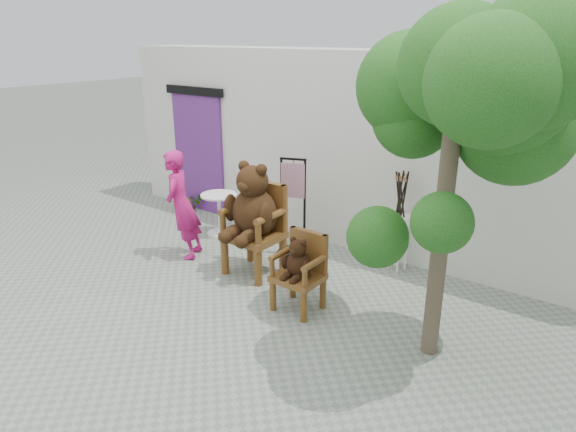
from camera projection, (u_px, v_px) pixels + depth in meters
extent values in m
plane|color=gray|center=(223.00, 310.00, 6.33)|extent=(60.00, 60.00, 0.00)
cube|color=silver|center=(354.00, 148.00, 8.17)|extent=(9.00, 1.00, 3.00)
cube|color=#5D2775|center=(199.00, 153.00, 9.60)|extent=(1.20, 0.08, 2.20)
cube|color=black|center=(194.00, 91.00, 9.18)|extent=(1.40, 0.06, 0.15)
cylinder|color=#513011|center=(225.00, 257.00, 7.22)|extent=(0.11, 0.11, 0.51)
cylinder|color=#513011|center=(250.00, 245.00, 7.63)|extent=(0.11, 0.11, 0.51)
cylinder|color=#513011|center=(258.00, 268.00, 6.87)|extent=(0.11, 0.11, 0.51)
cylinder|color=#513011|center=(283.00, 255.00, 7.29)|extent=(0.11, 0.11, 0.51)
cube|color=#513011|center=(254.00, 236.00, 7.15)|extent=(0.73, 0.67, 0.10)
cube|color=#513011|center=(266.00, 204.00, 7.24)|extent=(0.69, 0.10, 0.67)
cylinder|color=#513011|center=(249.00, 200.00, 7.41)|extent=(0.10, 0.10, 0.67)
cylinder|color=#513011|center=(223.00, 223.00, 7.05)|extent=(0.09, 0.09, 0.30)
cylinder|color=#513011|center=(236.00, 207.00, 7.21)|extent=(0.10, 0.64, 0.10)
cylinder|color=#513011|center=(284.00, 209.00, 7.06)|extent=(0.10, 0.10, 0.67)
cylinder|color=#513011|center=(258.00, 233.00, 6.70)|extent=(0.09, 0.09, 0.30)
cylinder|color=#513011|center=(271.00, 216.00, 6.85)|extent=(0.10, 0.64, 0.10)
ellipsoid|color=black|center=(255.00, 213.00, 7.07)|extent=(0.66, 0.56, 0.69)
sphere|color=black|center=(252.00, 181.00, 6.89)|extent=(0.44, 0.44, 0.44)
ellipsoid|color=black|center=(244.00, 187.00, 6.77)|extent=(0.20, 0.16, 0.16)
sphere|color=black|center=(244.00, 166.00, 6.92)|extent=(0.15, 0.15, 0.15)
sphere|color=black|center=(261.00, 169.00, 6.75)|extent=(0.15, 0.15, 0.15)
ellipsoid|color=black|center=(231.00, 208.00, 7.12)|extent=(0.15, 0.22, 0.40)
ellipsoid|color=black|center=(233.00, 232.00, 7.00)|extent=(0.19, 0.39, 0.19)
sphere|color=black|center=(225.00, 237.00, 6.89)|extent=(0.19, 0.19, 0.19)
ellipsoid|color=black|center=(266.00, 217.00, 6.76)|extent=(0.15, 0.22, 0.40)
ellipsoid|color=black|center=(249.00, 237.00, 6.84)|extent=(0.19, 0.39, 0.19)
sphere|color=black|center=(241.00, 242.00, 6.73)|extent=(0.19, 0.19, 0.19)
cylinder|color=#513011|center=(273.00, 296.00, 6.27)|extent=(0.08, 0.08, 0.39)
cylinder|color=#513011|center=(293.00, 283.00, 6.59)|extent=(0.08, 0.08, 0.39)
cylinder|color=#513011|center=(304.00, 307.00, 6.02)|extent=(0.08, 0.08, 0.39)
cylinder|color=#513011|center=(323.00, 293.00, 6.33)|extent=(0.08, 0.08, 0.39)
cube|color=#513011|center=(298.00, 278.00, 6.22)|extent=(0.55, 0.51, 0.07)
cube|color=#513011|center=(309.00, 250.00, 6.29)|extent=(0.52, 0.07, 0.51)
cylinder|color=#513011|center=(293.00, 246.00, 6.42)|extent=(0.07, 0.07, 0.51)
cylinder|color=#513011|center=(272.00, 267.00, 6.15)|extent=(0.06, 0.06, 0.23)
cylinder|color=#513011|center=(282.00, 253.00, 6.27)|extent=(0.07, 0.48, 0.07)
cylinder|color=#513011|center=(325.00, 255.00, 6.16)|extent=(0.07, 0.07, 0.51)
cylinder|color=#513011|center=(305.00, 278.00, 5.88)|extent=(0.06, 0.06, 0.23)
cylinder|color=#513011|center=(315.00, 263.00, 6.00)|extent=(0.07, 0.48, 0.07)
ellipsoid|color=black|center=(299.00, 265.00, 6.17)|extent=(0.32, 0.27, 0.34)
sphere|color=black|center=(298.00, 248.00, 6.08)|extent=(0.21, 0.21, 0.21)
ellipsoid|color=black|center=(294.00, 252.00, 6.03)|extent=(0.10, 0.08, 0.08)
sphere|color=black|center=(293.00, 240.00, 6.10)|extent=(0.07, 0.07, 0.07)
sphere|color=black|center=(303.00, 242.00, 6.02)|extent=(0.07, 0.07, 0.07)
ellipsoid|color=black|center=(285.00, 262.00, 6.20)|extent=(0.07, 0.11, 0.19)
ellipsoid|color=black|center=(287.00, 276.00, 6.14)|extent=(0.09, 0.19, 0.09)
sphere|color=black|center=(283.00, 279.00, 6.09)|extent=(0.09, 0.09, 0.09)
ellipsoid|color=black|center=(306.00, 268.00, 6.03)|extent=(0.07, 0.11, 0.19)
ellipsoid|color=black|center=(296.00, 279.00, 6.06)|extent=(0.09, 0.19, 0.09)
sphere|color=black|center=(292.00, 282.00, 6.01)|extent=(0.09, 0.09, 0.09)
imported|color=#B71668|center=(182.00, 205.00, 7.61)|extent=(0.63, 0.71, 1.63)
cylinder|color=white|center=(219.00, 195.00, 8.51)|extent=(0.60, 0.60, 0.03)
cylinder|color=white|center=(220.00, 214.00, 8.62)|extent=(0.06, 0.06, 0.68)
cylinder|color=white|center=(220.00, 233.00, 8.73)|extent=(0.44, 0.44, 0.03)
cube|color=black|center=(281.00, 207.00, 7.74)|extent=(0.04, 0.04, 1.50)
cube|color=black|center=(305.00, 209.00, 7.65)|extent=(0.04, 0.04, 1.50)
cube|color=black|center=(293.00, 159.00, 7.44)|extent=(0.38, 0.17, 0.03)
cube|color=black|center=(293.00, 252.00, 7.94)|extent=(0.54, 0.49, 0.06)
cube|color=#BB819C|center=(293.00, 180.00, 7.54)|extent=(0.35, 0.16, 0.52)
cylinder|color=black|center=(293.00, 161.00, 7.45)|extent=(0.01, 0.01, 0.08)
cylinder|color=white|center=(398.00, 241.00, 7.29)|extent=(0.32, 0.32, 0.03)
cylinder|color=white|center=(405.00, 255.00, 7.38)|extent=(0.03, 0.03, 0.44)
cylinder|color=white|center=(394.00, 252.00, 7.47)|extent=(0.03, 0.03, 0.44)
cylinder|color=white|center=(389.00, 256.00, 7.34)|extent=(0.03, 0.03, 0.44)
cylinder|color=white|center=(400.00, 258.00, 7.25)|extent=(0.03, 0.03, 0.44)
cylinder|color=black|center=(402.00, 199.00, 7.12)|extent=(0.15, 0.07, 0.79)
cylinder|color=brown|center=(404.00, 175.00, 7.06)|extent=(0.05, 0.04, 0.08)
cylinder|color=black|center=(399.00, 199.00, 7.12)|extent=(0.06, 0.12, 0.80)
cylinder|color=brown|center=(399.00, 176.00, 7.04)|extent=(0.04, 0.04, 0.08)
cylinder|color=black|center=(402.00, 201.00, 7.03)|extent=(0.13, 0.11, 0.79)
cylinder|color=brown|center=(405.00, 179.00, 6.88)|extent=(0.05, 0.04, 0.08)
cylinder|color=black|center=(400.00, 201.00, 7.04)|extent=(0.12, 0.03, 0.80)
cylinder|color=brown|center=(401.00, 179.00, 6.90)|extent=(0.04, 0.04, 0.07)
cylinder|color=black|center=(404.00, 199.00, 7.11)|extent=(0.11, 0.05, 0.80)
cylinder|color=brown|center=(407.00, 176.00, 7.02)|extent=(0.04, 0.04, 0.07)
cylinder|color=black|center=(399.00, 200.00, 7.05)|extent=(0.18, 0.09, 0.79)
cylinder|color=brown|center=(397.00, 178.00, 6.91)|extent=(0.05, 0.04, 0.08)
cylinder|color=#443828|center=(443.00, 220.00, 5.02)|extent=(0.17, 0.17, 2.99)
sphere|color=#123F11|center=(491.00, 82.00, 3.91)|extent=(1.04, 1.04, 1.04)
sphere|color=#123F11|center=(507.00, 96.00, 4.54)|extent=(1.13, 1.13, 1.13)
sphere|color=#123F11|center=(414.00, 117.00, 5.35)|extent=(0.87, 0.87, 0.87)
sphere|color=#123F11|center=(516.00, 125.00, 4.77)|extent=(1.14, 1.14, 1.14)
sphere|color=#123F11|center=(534.00, 61.00, 4.04)|extent=(1.12, 1.12, 1.12)
sphere|color=#123F11|center=(460.00, 66.00, 4.29)|extent=(1.04, 1.04, 1.04)
sphere|color=#123F11|center=(410.00, 86.00, 5.31)|extent=(1.13, 1.13, 1.13)
sphere|color=#123F11|center=(377.00, 237.00, 4.89)|extent=(0.60, 0.60, 0.60)
sphere|color=#123F11|center=(442.00, 223.00, 4.34)|extent=(0.53, 0.53, 0.53)
imported|color=#123F11|center=(190.00, 202.00, 9.77)|extent=(0.42, 0.39, 0.38)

